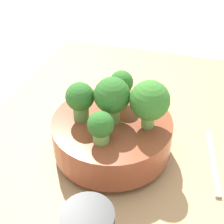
# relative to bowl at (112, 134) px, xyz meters

# --- Properties ---
(ground_plane) EXTENTS (6.00, 6.00, 0.00)m
(ground_plane) POSITION_rel_bowl_xyz_m (-0.03, -0.02, -0.08)
(ground_plane) COLOR beige
(table) EXTENTS (0.99, 0.63, 0.03)m
(table) POSITION_rel_bowl_xyz_m (-0.03, -0.02, -0.06)
(table) COLOR tan
(table) RESTS_ON ground_plane
(bowl) EXTENTS (0.23, 0.23, 0.08)m
(bowl) POSITION_rel_bowl_xyz_m (0.00, 0.00, 0.00)
(bowl) COLOR brown
(bowl) RESTS_ON table
(broccoli_floret_front) EXTENTS (0.07, 0.07, 0.09)m
(broccoli_floret_front) POSITION_rel_bowl_xyz_m (0.00, -0.07, 0.09)
(broccoli_floret_front) COLOR #7AB256
(broccoli_floret_front) RESTS_ON bowl
(broccoli_floret_left) EXTENTS (0.04, 0.04, 0.06)m
(broccoli_floret_left) POSITION_rel_bowl_xyz_m (-0.06, 0.00, 0.07)
(broccoli_floret_left) COLOR #7AB256
(broccoli_floret_left) RESTS_ON bowl
(broccoli_floret_right) EXTENTS (0.05, 0.05, 0.07)m
(broccoli_floret_right) POSITION_rel_bowl_xyz_m (0.06, -0.00, 0.08)
(broccoli_floret_right) COLOR #609347
(broccoli_floret_right) RESTS_ON bowl
(broccoli_floret_back) EXTENTS (0.05, 0.05, 0.07)m
(broccoli_floret_back) POSITION_rel_bowl_xyz_m (-0.01, 0.06, 0.08)
(broccoli_floret_back) COLOR #609347
(broccoli_floret_back) RESTS_ON bowl
(broccoli_floret_center) EXTENTS (0.06, 0.06, 0.09)m
(broccoli_floret_center) POSITION_rel_bowl_xyz_m (-0.00, 0.00, 0.09)
(broccoli_floret_center) COLOR #6BA34C
(broccoli_floret_center) RESTS_ON bowl
(fork) EXTENTS (0.17, 0.04, 0.01)m
(fork) POSITION_rel_bowl_xyz_m (0.03, -0.19, -0.04)
(fork) COLOR #B2B2B7
(fork) RESTS_ON table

